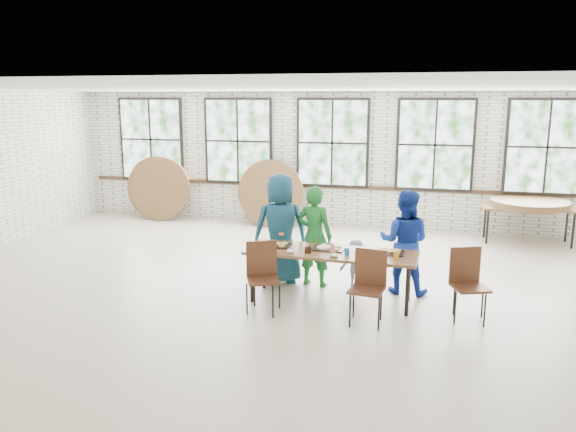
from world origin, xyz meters
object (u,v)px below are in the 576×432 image
chair_near_right (369,280)px  storage_table (529,209)px  chair_near_left (262,270)px  dining_table (331,255)px

chair_near_right → storage_table: size_ratio=0.52×
chair_near_left → chair_near_right: bearing=-25.7°
chair_near_right → chair_near_left: bearing=-173.3°
dining_table → storage_table: bearing=54.9°
chair_near_left → storage_table: chair_near_left is taller
dining_table → chair_near_left: size_ratio=2.56×
chair_near_right → storage_table: bearing=70.4°
dining_table → chair_near_left: chair_near_left is taller
dining_table → storage_table: size_ratio=1.32×
dining_table → chair_near_right: chair_near_right is taller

